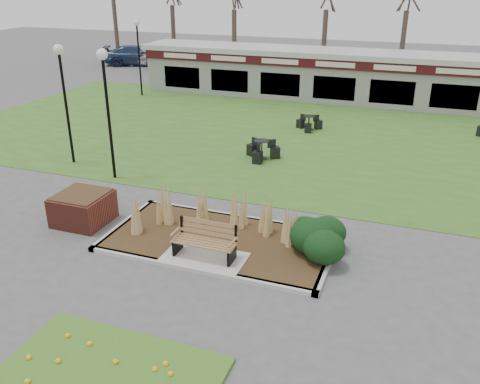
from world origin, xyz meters
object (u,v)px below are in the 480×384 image
(park_bench, at_px, (206,240))
(lamp_post_far_left, at_px, (138,41))
(lamp_post_mid_left, at_px, (62,78))
(car_blue, at_px, (137,55))
(lamp_post_near_left, at_px, (105,86))
(bistro_set_c, at_px, (262,153))
(food_pavilion, at_px, (339,75))
(car_silver, at_px, (147,57))
(car_black, at_px, (176,61))
(bistro_set_a, at_px, (309,125))
(brick_planter, at_px, (83,208))

(park_bench, height_order, lamp_post_far_left, lamp_post_far_left)
(lamp_post_mid_left, bearing_deg, lamp_post_far_left, 107.28)
(park_bench, relative_size, car_blue, 0.32)
(lamp_post_near_left, height_order, bistro_set_c, lamp_post_near_left)
(food_pavilion, relative_size, car_silver, 5.96)
(car_silver, bearing_deg, food_pavilion, -117.62)
(car_black, bearing_deg, lamp_post_near_left, -159.89)
(car_black, bearing_deg, bistro_set_c, -144.85)
(bistro_set_c, bearing_deg, park_bench, -82.63)
(food_pavilion, height_order, lamp_post_near_left, lamp_post_near_left)
(car_blue, bearing_deg, car_black, -128.81)
(car_silver, bearing_deg, lamp_post_mid_left, -162.86)
(bistro_set_a, bearing_deg, lamp_post_mid_left, -135.30)
(lamp_post_far_left, relative_size, car_black, 1.01)
(food_pavilion, distance_m, bistro_set_a, 6.93)
(car_black, bearing_deg, brick_planter, -160.23)
(brick_planter, relative_size, bistro_set_a, 1.17)
(lamp_post_near_left, xyz_separation_m, lamp_post_far_left, (-6.11, 12.52, -0.12))
(lamp_post_mid_left, height_order, bistro_set_c, lamp_post_mid_left)
(bistro_set_a, bearing_deg, car_blue, 141.94)
(lamp_post_mid_left, distance_m, car_black, 21.37)
(brick_planter, xyz_separation_m, bistro_set_a, (4.23, 12.15, -0.23))
(car_blue, bearing_deg, lamp_post_far_left, -170.95)
(food_pavilion, distance_m, car_blue, 19.22)
(lamp_post_mid_left, height_order, lamp_post_far_left, lamp_post_mid_left)
(food_pavilion, xyz_separation_m, car_blue, (-17.87, 7.04, -0.70))
(lamp_post_near_left, relative_size, lamp_post_mid_left, 1.01)
(brick_planter, height_order, car_black, car_black)
(food_pavilion, bearing_deg, lamp_post_far_left, -165.76)
(bistro_set_c, bearing_deg, car_blue, 132.03)
(park_bench, bearing_deg, food_pavilion, 90.00)
(lamp_post_far_left, bearing_deg, car_blue, 121.77)
(car_blue, bearing_deg, bistro_set_a, -150.78)
(food_pavilion, xyz_separation_m, bistro_set_c, (-1.05, -11.62, -1.20))
(lamp_post_mid_left, bearing_deg, bistro_set_c, 23.10)
(car_silver, bearing_deg, bistro_set_c, -144.72)
(lamp_post_near_left, relative_size, lamp_post_far_left, 1.04)
(food_pavilion, bearing_deg, lamp_post_mid_left, -118.86)
(bistro_set_a, xyz_separation_m, car_blue, (-17.69, 13.85, 0.53))
(food_pavilion, relative_size, car_black, 5.50)
(food_pavilion, xyz_separation_m, bistro_set_a, (-0.17, -6.82, -1.23))
(park_bench, bearing_deg, bistro_set_c, 97.37)
(brick_planter, bearing_deg, car_black, 110.54)
(bistro_set_a, relative_size, car_black, 0.29)
(park_bench, xyz_separation_m, lamp_post_near_left, (-5.56, 4.23, 2.84))
(brick_planter, relative_size, lamp_post_far_left, 0.33)
(lamp_post_mid_left, distance_m, bistro_set_c, 8.22)
(car_silver, height_order, car_blue, car_blue)
(bistro_set_a, relative_size, bistro_set_c, 0.87)
(bistro_set_a, relative_size, car_blue, 0.24)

